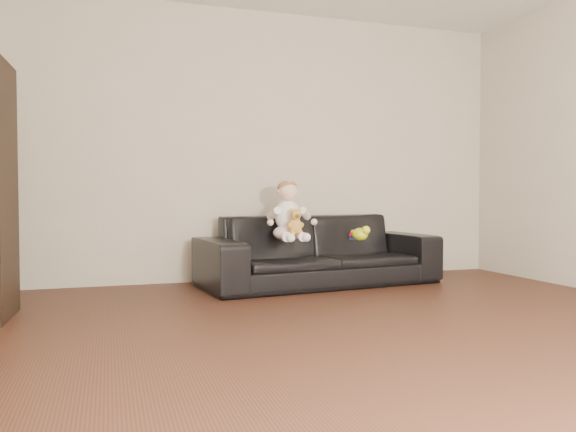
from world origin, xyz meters
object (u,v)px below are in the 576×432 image
object	(u,v)px
toy_rattle	(353,235)
toy_blue_disc	(355,239)
sofa	(319,250)
toy_green	(360,234)
teddy_bear	(295,222)
baby	(289,214)

from	to	relation	value
toy_rattle	toy_blue_disc	world-z (taller)	toy_rattle
sofa	toy_green	bearing A→B (deg)	-50.87
teddy_bear	sofa	bearing A→B (deg)	63.95
teddy_bear	toy_rattle	world-z (taller)	teddy_bear
sofa	baby	bearing A→B (deg)	-167.51
teddy_bear	toy_green	size ratio (longest dim) A/B	1.34
sofa	baby	world-z (taller)	baby
toy_blue_disc	baby	bearing A→B (deg)	177.84
toy_green	toy_blue_disc	size ratio (longest dim) A/B	1.49
toy_rattle	toy_blue_disc	size ratio (longest dim) A/B	0.69
sofa	teddy_bear	world-z (taller)	teddy_bear
teddy_bear	toy_green	xyz separation A→B (m)	(0.61, 0.01, -0.12)
baby	teddy_bear	size ratio (longest dim) A/B	2.39
baby	toy_blue_disc	world-z (taller)	baby
sofa	baby	size ratio (longest dim) A/B	4.09
sofa	toy_blue_disc	xyz separation A→B (m)	(0.29, -0.14, 0.11)
toy_green	toy_rattle	xyz separation A→B (m)	(-0.00, 0.15, -0.02)
baby	toy_green	bearing A→B (deg)	0.12
toy_blue_disc	toy_rattle	bearing A→B (deg)	112.98
teddy_bear	toy_blue_disc	world-z (taller)	teddy_bear
baby	toy_green	distance (m)	0.66
teddy_bear	toy_green	world-z (taller)	teddy_bear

